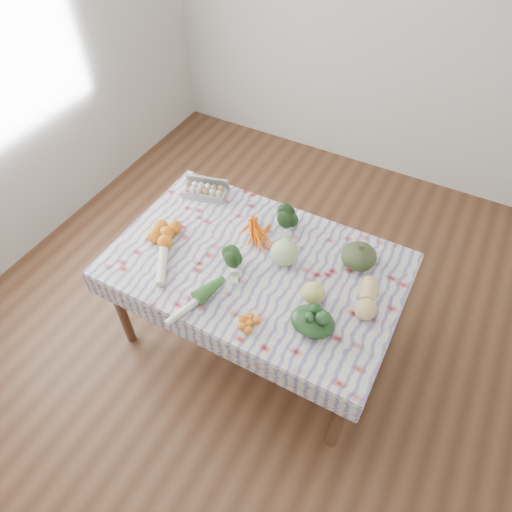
% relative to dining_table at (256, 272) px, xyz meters
% --- Properties ---
extents(ground, '(4.50, 4.50, 0.00)m').
position_rel_dining_table_xyz_m(ground, '(0.00, 0.00, -0.68)').
color(ground, '#512F1B').
rests_on(ground, ground).
extents(wall_back, '(4.00, 0.04, 2.80)m').
position_rel_dining_table_xyz_m(wall_back, '(0.00, 2.25, 0.72)').
color(wall_back, silver).
rests_on(wall_back, ground).
extents(dining_table, '(1.60, 1.00, 0.75)m').
position_rel_dining_table_xyz_m(dining_table, '(0.00, 0.00, 0.00)').
color(dining_table, brown).
rests_on(dining_table, ground).
extents(tablecloth, '(1.66, 1.06, 0.01)m').
position_rel_dining_table_xyz_m(tablecloth, '(0.00, 0.00, 0.08)').
color(tablecloth, silver).
rests_on(tablecloth, dining_table).
extents(egg_carton, '(0.31, 0.19, 0.08)m').
position_rel_dining_table_xyz_m(egg_carton, '(-0.57, 0.35, 0.12)').
color(egg_carton, '#ACACA7').
rests_on(egg_carton, tablecloth).
extents(carrot_bunch, '(0.31, 0.29, 0.04)m').
position_rel_dining_table_xyz_m(carrot_bunch, '(-0.10, 0.19, 0.11)').
color(carrot_bunch, '#FA5500').
rests_on(carrot_bunch, tablecloth).
extents(kale_bunch, '(0.19, 0.18, 0.14)m').
position_rel_dining_table_xyz_m(kale_bunch, '(0.06, 0.30, 0.16)').
color(kale_bunch, '#193215').
rests_on(kale_bunch, tablecloth).
extents(kabocha_squash, '(0.22, 0.22, 0.13)m').
position_rel_dining_table_xyz_m(kabocha_squash, '(0.51, 0.27, 0.15)').
color(kabocha_squash, '#3D4C29').
rests_on(kabocha_squash, tablecloth).
extents(cabbage, '(0.17, 0.17, 0.16)m').
position_rel_dining_table_xyz_m(cabbage, '(0.14, 0.08, 0.16)').
color(cabbage, '#BAD992').
rests_on(cabbage, tablecloth).
extents(butternut_squash, '(0.16, 0.27, 0.12)m').
position_rel_dining_table_xyz_m(butternut_squash, '(0.65, 0.02, 0.14)').
color(butternut_squash, '#DDBA75').
rests_on(butternut_squash, tablecloth).
extents(orange_cluster, '(0.31, 0.31, 0.09)m').
position_rel_dining_table_xyz_m(orange_cluster, '(-0.56, -0.08, 0.13)').
color(orange_cluster, orange).
rests_on(orange_cluster, tablecloth).
extents(broccoli, '(0.20, 0.20, 0.11)m').
position_rel_dining_table_xyz_m(broccoli, '(-0.08, -0.11, 0.14)').
color(broccoli, '#224619').
rests_on(broccoli, tablecloth).
extents(mandarin_cluster, '(0.16, 0.16, 0.04)m').
position_rel_dining_table_xyz_m(mandarin_cluster, '(0.17, -0.39, 0.11)').
color(mandarin_cluster, orange).
rests_on(mandarin_cluster, tablecloth).
extents(grapefruit, '(0.15, 0.15, 0.12)m').
position_rel_dining_table_xyz_m(grapefruit, '(0.39, -0.09, 0.14)').
color(grapefruit, '#D4CA65').
rests_on(grapefruit, tablecloth).
extents(spinach_bag, '(0.28, 0.26, 0.10)m').
position_rel_dining_table_xyz_m(spinach_bag, '(0.46, -0.25, 0.13)').
color(spinach_bag, '#193718').
rests_on(spinach_bag, tablecloth).
extents(daikon, '(0.24, 0.34, 0.05)m').
position_rel_dining_table_xyz_m(daikon, '(-0.47, -0.26, 0.11)').
color(daikon, white).
rests_on(daikon, tablecloth).
extents(leek, '(0.15, 0.38, 0.04)m').
position_rel_dining_table_xyz_m(leek, '(-0.14, -0.41, 0.10)').
color(leek, white).
rests_on(leek, tablecloth).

